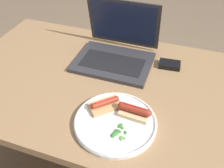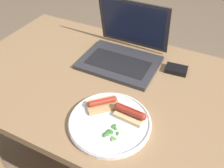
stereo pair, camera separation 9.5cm
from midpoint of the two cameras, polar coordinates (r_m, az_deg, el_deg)
The scene contains 7 objects.
desk at distance 1.11m, azimuth -4.33°, elevation -2.85°, with size 1.29×0.78×0.70m.
laptop at distance 1.15m, azimuth -1.16°, elevation 7.46°, with size 0.34×0.30×0.25m.
plate at distance 0.88m, azimuth -2.36°, elevation -8.82°, with size 0.29×0.29×0.02m.
sausage_toast_left at distance 0.88m, azimuth 2.06°, elevation -6.41°, with size 0.12×0.07×0.05m.
sausage_toast_middle at distance 0.91m, azimuth -4.52°, elevation -4.84°, with size 0.13×0.13×0.04m.
salad_pile at distance 0.84m, azimuth -1.75°, elevation -11.18°, with size 0.05×0.07×0.01m.
external_drive at distance 1.15m, azimuth 10.75°, elevation 4.28°, with size 0.10×0.07×0.02m.
Camera 1 is at (0.30, -0.75, 1.38)m, focal length 40.00 mm.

